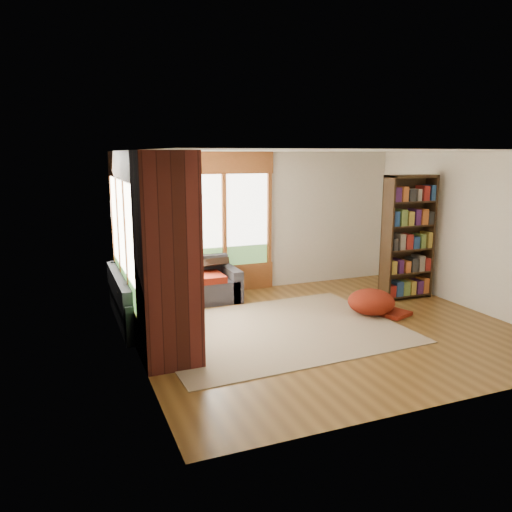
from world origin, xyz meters
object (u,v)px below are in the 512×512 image
object	(u,v)px
bookshelf	(408,238)
dog_tan	(174,266)
pouf	(371,301)
area_rug	(278,330)
sectional_sofa	(171,293)
brick_chimney	(168,260)
dog_brindle	(181,271)

from	to	relation	value
bookshelf	dog_tan	distance (m)	4.11
pouf	dog_tan	world-z (taller)	dog_tan
bookshelf	dog_tan	bearing A→B (deg)	169.65
area_rug	sectional_sofa	bearing A→B (deg)	129.75
brick_chimney	sectional_sofa	xyz separation A→B (m)	(0.45, 2.05, -1.00)
area_rug	dog_brindle	size ratio (longest dim) A/B	4.21
area_rug	pouf	xyz separation A→B (m)	(1.72, 0.14, 0.21)
brick_chimney	dog_brindle	bearing A→B (deg)	72.02
brick_chimney	dog_brindle	xyz separation A→B (m)	(0.55, 1.70, -0.55)
area_rug	dog_brindle	world-z (taller)	dog_brindle
brick_chimney	pouf	bearing A→B (deg)	10.97
brick_chimney	dog_tan	bearing A→B (deg)	75.54
bookshelf	dog_tan	world-z (taller)	bookshelf
sectional_sofa	pouf	xyz separation A→B (m)	(2.98, -1.38, -0.09)
pouf	brick_chimney	bearing A→B (deg)	-169.03
dog_brindle	dog_tan	bearing A→B (deg)	20.11
bookshelf	dog_brindle	size ratio (longest dim) A/B	2.60
dog_brindle	bookshelf	bearing A→B (deg)	-86.92
brick_chimney	dog_brindle	world-z (taller)	brick_chimney
pouf	dog_brindle	distance (m)	3.10
brick_chimney	pouf	size ratio (longest dim) A/B	3.45
area_rug	bookshelf	xyz separation A→B (m)	(2.83, 0.70, 1.10)
dog_brindle	pouf	bearing A→B (deg)	-99.92
dog_brindle	area_rug	bearing A→B (deg)	-125.50
dog_tan	dog_brindle	distance (m)	0.26
dog_tan	dog_brindle	size ratio (longest dim) A/B	1.17
bookshelf	pouf	distance (m)	1.53
pouf	dog_brindle	world-z (taller)	dog_brindle
area_rug	dog_brindle	bearing A→B (deg)	134.58
dog_tan	pouf	bearing A→B (deg)	-76.00
sectional_sofa	dog_brindle	bearing A→B (deg)	-73.28
bookshelf	pouf	bearing A→B (deg)	-153.26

